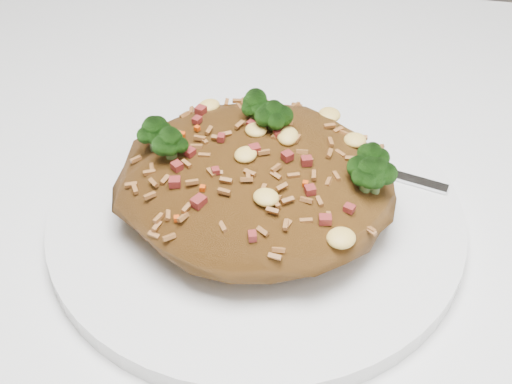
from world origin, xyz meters
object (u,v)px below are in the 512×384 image
fried_rice (257,172)px  fork (346,161)px  dining_table (341,365)px  plate (256,216)px

fried_rice → fork: fried_rice is taller
dining_table → fork: size_ratio=7.47×
dining_table → fork: fork is taller
plate → fork: size_ratio=1.72×
dining_table → fried_rice: fried_rice is taller
plate → fork: 0.08m
dining_table → plate: size_ratio=4.35×
dining_table → fried_rice: bearing=149.7°
dining_table → fork: (-0.01, 0.10, 0.11)m
plate → fork: (0.06, 0.06, 0.01)m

